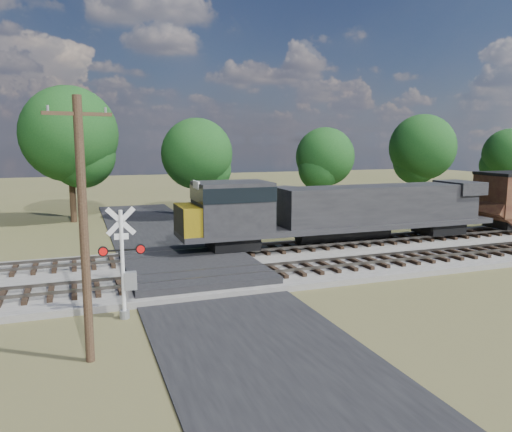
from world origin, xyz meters
name	(u,v)px	position (x,y,z in m)	size (l,w,h in m)	color
ground	(194,275)	(0.00, 0.00, 0.00)	(160.00, 160.00, 0.00)	brown
ballast_bed	(352,256)	(10.00, 0.50, 0.15)	(140.00, 10.00, 0.30)	gray
road	(194,274)	(0.00, 0.00, 0.04)	(7.00, 60.00, 0.08)	black
crossing_panel	(192,267)	(0.00, 0.50, 0.32)	(7.00, 9.00, 0.62)	#262628
track_near	(261,272)	(3.12, -2.00, 0.41)	(140.00, 2.60, 0.33)	black
track_far	(233,252)	(3.12, 3.00, 0.41)	(140.00, 2.60, 0.33)	black
crossing_signal_near	(125,273)	(-4.00, -5.46, 1.91)	(1.85, 0.40, 4.58)	silver
crossing_signal_far	(238,221)	(4.80, 7.03, 1.61)	(1.56, 0.37, 3.88)	silver
utility_pole	(84,225)	(-5.53, -9.15, 4.52)	(2.05, 0.61, 8.53)	#311E16
equipment_shed	(284,207)	(10.80, 13.08, 1.58)	(5.83, 5.83, 3.11)	#46321E
treeline	(160,148)	(1.55, 19.79, 6.50)	(79.31, 10.10, 11.78)	black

